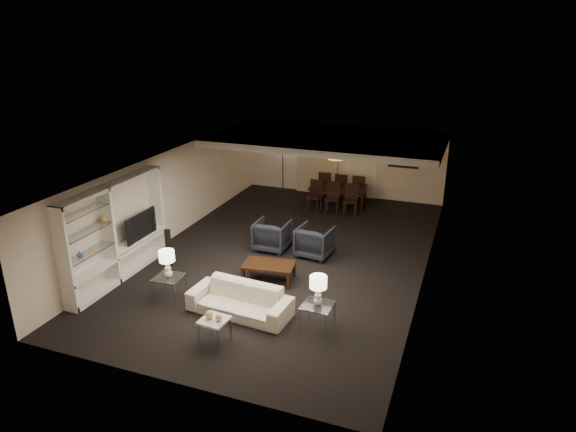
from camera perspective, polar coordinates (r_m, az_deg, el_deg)
The scene contains 35 objects.
floor at distance 13.57m, azimuth -0.00°, elevation -4.35°, with size 11.00×11.00×0.00m, color black.
ceiling at distance 12.72m, azimuth -0.00°, elevation 5.91°, with size 7.00×11.00×0.02m, color silver.
wall_back at distance 18.13m, azimuth 6.10°, elevation 6.17°, with size 7.00×0.02×2.50m, color beige.
wall_front at distance 8.65m, azimuth -13.04°, elevation -11.12°, with size 7.00×0.02×2.50m, color beige.
wall_left at distance 14.62m, azimuth -12.98°, elevation 2.22°, with size 0.02×11.00×2.50m, color beige.
wall_right at distance 12.40m, azimuth 15.35°, elevation -1.32°, with size 0.02×11.00×2.50m, color beige.
ceiling_soffit at distance 15.99m, azimuth 4.42°, elevation 8.52°, with size 7.00×4.00×0.20m, color silver.
curtains at distance 18.30m, azimuth 3.29°, elevation 6.23°, with size 1.50×0.12×2.40m, color beige.
door at distance 18.00m, azimuth 8.21°, elevation 5.31°, with size 0.90×0.05×2.10m, color silver.
painting at distance 17.64m, azimuth 12.75°, elevation 6.38°, with size 0.95×0.04×0.65m, color #142D38.
media_unit at distance 12.58m, azimuth -18.59°, elevation -1.73°, with size 0.38×3.40×2.35m, color white, non-canonical shape.
pendant_light at distance 16.02m, azimuth 5.41°, elevation 6.75°, with size 0.52×0.52×0.24m, color #D8591E.
sofa at distance 10.88m, azimuth -5.39°, elevation -9.28°, with size 2.17×0.85×0.63m, color beige.
coffee_table at distance 12.21m, azimuth -2.14°, elevation -6.24°, with size 1.19×0.70×0.43m, color black, non-canonical shape.
armchair_left at distance 13.77m, azimuth -1.76°, elevation -2.15°, with size 0.86×0.89×0.81m, color black.
armchair_right at distance 13.40m, azimuth 3.00°, elevation -2.84°, with size 0.86×0.89×0.81m, color black.
side_table_left at distance 11.66m, azimuth -13.02°, elevation -7.81°, with size 0.60×0.60×0.56m, color white, non-canonical shape.
side_table_right at distance 10.36m, azimuth 3.29°, elevation -11.13°, with size 0.60×0.60×0.56m, color silver, non-canonical shape.
table_lamp_left at distance 11.40m, azimuth -13.25°, elevation -5.21°, with size 0.34×0.34×0.62m, color white, non-canonical shape.
table_lamp_right at distance 10.07m, azimuth 3.36°, elevation -8.28°, with size 0.34×0.34×0.62m, color #F0DFCA, non-canonical shape.
marble_table at distance 10.09m, azimuth -8.13°, elevation -12.49°, with size 0.50×0.50×0.50m, color silver, non-canonical shape.
gold_gourd_a at distance 9.96m, azimuth -8.74°, elevation -10.78°, with size 0.16×0.16×0.16m, color #D8C872.
gold_gourd_b at distance 9.88m, azimuth -7.70°, elevation -11.07°, with size 0.14×0.14×0.14m, color #F2C380.
television at distance 13.15m, azimuth -16.41°, elevation -0.98°, with size 0.15×1.14×0.66m, color black.
vase_blue at distance 11.77m, azimuth -22.13°, elevation -3.94°, with size 0.15×0.15×0.16m, color #2852B1.
vase_amber at distance 12.18m, azimuth -19.79°, elevation -0.24°, with size 0.16×0.16×0.17m, color gold.
floor_speaker at distance 13.12m, azimuth -13.13°, elevation -3.48°, with size 0.11×0.11×0.99m, color black.
dining_table at distance 17.15m, azimuth 5.51°, elevation 2.15°, with size 1.88×1.05×0.66m, color black.
chair_nl at distance 16.66m, azimuth 2.95°, elevation 2.24°, with size 0.45×0.45×0.98m, color black, non-canonical shape.
chair_nm at distance 16.50m, azimuth 4.94°, elevation 2.01°, with size 0.45×0.45×0.98m, color black, non-canonical shape.
chair_nr at distance 16.37m, azimuth 6.96°, elevation 1.77°, with size 0.45×0.45×0.98m, color black, non-canonical shape.
chair_fl at distance 17.85m, azimuth 4.22°, elevation 3.46°, with size 0.45×0.45×0.98m, color black, non-canonical shape.
chair_fm at distance 17.70m, azimuth 6.08°, elevation 3.26°, with size 0.45×0.45×0.98m, color black, non-canonical shape.
chair_fr at distance 17.57m, azimuth 7.98°, elevation 3.04°, with size 0.45×0.45×0.98m, color black, non-canonical shape.
floor_lamp at distance 18.58m, azimuth -0.59°, elevation 5.37°, with size 0.25×0.25×1.71m, color black, non-canonical shape.
Camera 1 is at (4.29, -11.54, 5.71)m, focal length 32.00 mm.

